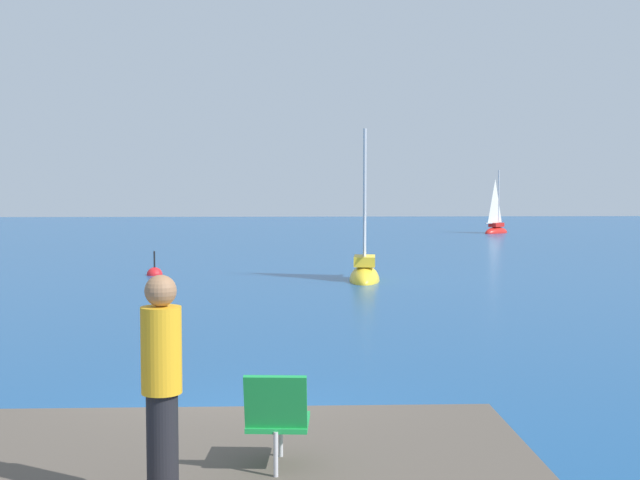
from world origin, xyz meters
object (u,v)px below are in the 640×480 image
person_standing (162,384)px  marker_buoy (155,275)px  sailboat_far (496,229)px  sailboat_near (365,271)px  beach_chair (277,415)px

person_standing → marker_buoy: (-3.67, 22.94, -1.67)m
person_standing → sailboat_far: bearing=126.2°
sailboat_far → marker_buoy: size_ratio=4.26×
sailboat_near → sailboat_far: (12.13, 28.55, -0.04)m
sailboat_far → person_standing: (-15.70, -49.50, 1.42)m
sailboat_near → sailboat_far: size_ratio=1.14×
sailboat_near → person_standing: (-3.57, -20.94, 1.38)m
sailboat_near → sailboat_far: sailboat_near is taller
beach_chair → sailboat_far: bearing=-12.4°
sailboat_far → person_standing: bearing=-150.9°
sailboat_far → marker_buoy: (-19.37, -26.55, -0.25)m
sailboat_near → beach_chair: bearing=-1.2°
marker_buoy → person_standing: bearing=-80.9°
sailboat_far → marker_buoy: bearing=-169.4°
marker_buoy → sailboat_far: bearing=53.9°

